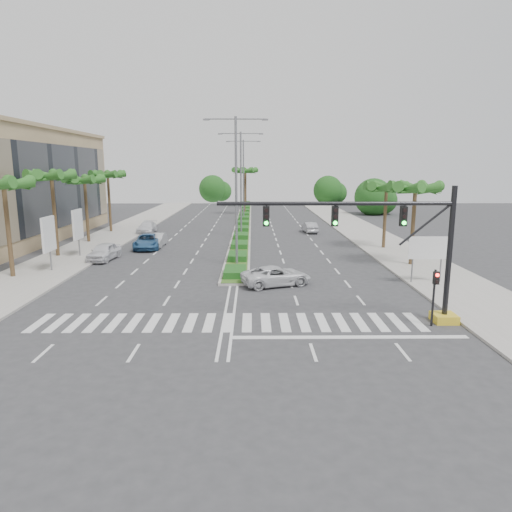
{
  "coord_description": "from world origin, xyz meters",
  "views": [
    {
      "loc": [
        1.28,
        -23.08,
        8.14
      ],
      "look_at": [
        1.5,
        3.06,
        3.0
      ],
      "focal_mm": 32.0,
      "sensor_mm": 36.0,
      "label": 1
    }
  ],
  "objects_px": {
    "car_parked_a": "(104,252)",
    "car_parked_c": "(148,241)",
    "car_right": "(310,227)",
    "car_parked_d": "(147,228)",
    "car_crossing": "(276,276)",
    "car_parked_b": "(157,240)"
  },
  "relations": [
    {
      "from": "car_parked_a",
      "to": "car_parked_c",
      "type": "relative_size",
      "value": 0.85
    },
    {
      "from": "car_parked_c",
      "to": "car_right",
      "type": "xyz_separation_m",
      "value": [
        17.75,
        11.32,
        -0.08
      ]
    },
    {
      "from": "car_parked_d",
      "to": "car_crossing",
      "type": "relative_size",
      "value": 0.97
    },
    {
      "from": "car_right",
      "to": "car_parked_c",
      "type": "bearing_deg",
      "value": 27.32
    },
    {
      "from": "car_parked_c",
      "to": "car_crossing",
      "type": "xyz_separation_m",
      "value": [
        12.21,
        -14.53,
        -0.06
      ]
    },
    {
      "from": "car_crossing",
      "to": "car_parked_a",
      "type": "bearing_deg",
      "value": 39.42
    },
    {
      "from": "car_parked_b",
      "to": "car_parked_d",
      "type": "height_order",
      "value": "car_parked_d"
    },
    {
      "from": "car_crossing",
      "to": "car_parked_d",
      "type": "bearing_deg",
      "value": 10.28
    },
    {
      "from": "car_parked_b",
      "to": "car_parked_d",
      "type": "xyz_separation_m",
      "value": [
        -3.25,
        9.85,
        0.01
      ]
    },
    {
      "from": "car_parked_d",
      "to": "car_crossing",
      "type": "xyz_separation_m",
      "value": [
        14.76,
        -25.52,
        -0.01
      ]
    },
    {
      "from": "car_parked_b",
      "to": "car_parked_d",
      "type": "distance_m",
      "value": 10.37
    },
    {
      "from": "car_parked_b",
      "to": "car_crossing",
      "type": "relative_size",
      "value": 0.85
    },
    {
      "from": "car_parked_c",
      "to": "car_right",
      "type": "distance_m",
      "value": 21.05
    },
    {
      "from": "car_parked_b",
      "to": "car_parked_c",
      "type": "bearing_deg",
      "value": -119.9
    },
    {
      "from": "car_right",
      "to": "car_parked_b",
      "type": "bearing_deg",
      "value": 25.61
    },
    {
      "from": "car_parked_a",
      "to": "car_parked_b",
      "type": "xyz_separation_m",
      "value": [
        3.25,
        6.87,
        -0.08
      ]
    },
    {
      "from": "car_parked_c",
      "to": "car_parked_b",
      "type": "bearing_deg",
      "value": 53.07
    },
    {
      "from": "car_parked_b",
      "to": "car_right",
      "type": "relative_size",
      "value": 1.03
    },
    {
      "from": "car_parked_c",
      "to": "car_parked_d",
      "type": "bearing_deg",
      "value": 97.45
    },
    {
      "from": "car_parked_d",
      "to": "car_crossing",
      "type": "bearing_deg",
      "value": -60.59
    },
    {
      "from": "car_parked_a",
      "to": "car_parked_b",
      "type": "relative_size",
      "value": 1.09
    },
    {
      "from": "car_crossing",
      "to": "car_right",
      "type": "relative_size",
      "value": 1.22
    }
  ]
}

